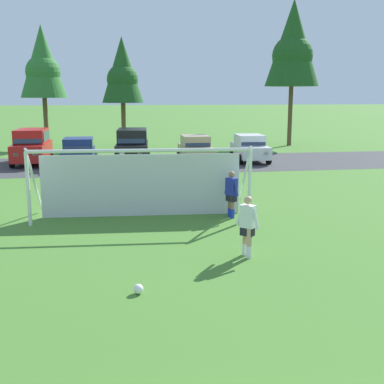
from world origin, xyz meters
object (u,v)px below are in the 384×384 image
soccer_goal (141,181)px  parked_car_slot_center (196,149)px  parked_car_slot_left (79,152)px  parked_car_slot_center_left (132,146)px  parked_car_slot_center_right (250,148)px  player_defender_far (247,226)px  player_striker_near (231,194)px  parked_car_slot_far_left (32,146)px  soccer_ball (138,289)px

soccer_goal → parked_car_slot_center: bearing=72.5°
parked_car_slot_left → parked_car_slot_center_left: (3.24, 0.88, 0.24)m
parked_car_slot_center → parked_car_slot_center_right: same height
player_defender_far → parked_car_slot_center_right: parked_car_slot_center_right is taller
player_striker_near → parked_car_slot_left: parked_car_slot_left is taller
player_defender_far → parked_car_slot_far_left: bearing=113.4°
parked_car_slot_center_right → parked_car_slot_center: bearing=-180.0°
player_defender_far → parked_car_slot_left: parked_car_slot_left is taller
player_defender_far → soccer_ball: bearing=-146.0°
player_defender_far → parked_car_slot_center_left: (-2.19, 18.39, 0.29)m
player_striker_near → player_defender_far: 4.20m
player_defender_far → parked_car_slot_far_left: 21.05m
player_defender_far → parked_car_slot_far_left: parked_car_slot_far_left is taller
soccer_goal → parked_car_slot_center_right: soccer_goal is taller
parked_car_slot_center_left → soccer_goal: bearing=-91.2°
player_striker_near → parked_car_slot_center_left: (-2.79, 14.24, 0.29)m
parked_car_slot_left → parked_car_slot_center: 7.24m
soccer_ball → parked_car_slot_center_left: 20.45m
parked_car_slot_left → parked_car_slot_far_left: bearing=148.3°
soccer_ball → player_defender_far: size_ratio=0.13×
parked_car_slot_left → parked_car_slot_center: same height
player_defender_far → parked_car_slot_far_left: (-8.36, 19.32, 0.29)m
parked_car_slot_far_left → player_defender_far: bearing=-66.6°
player_defender_far → parked_car_slot_center_left: 18.52m
soccer_ball → parked_car_slot_center: parked_car_slot_center is taller
parked_car_slot_far_left → parked_car_slot_center: size_ratio=1.09×
soccer_goal → parked_car_slot_center_left: bearing=88.8°
parked_car_slot_center_left → parked_car_slot_center: size_ratio=1.12×
soccer_goal → player_striker_near: soccer_goal is taller
soccer_goal → parked_car_slot_center_left: soccer_goal is taller
soccer_goal → parked_car_slot_left: size_ratio=1.79×
player_defender_far → parked_car_slot_center: bearing=84.5°
player_defender_far → parked_car_slot_center_right: (5.34, 18.24, 0.05)m
soccer_goal → player_striker_near: 3.17m
parked_car_slot_center_right → player_defender_far: bearing=-106.3°
player_striker_near → soccer_goal: bearing=169.9°
parked_car_slot_center_right → player_striker_near: bearing=-108.6°
parked_car_slot_left → soccer_goal: bearing=-77.0°
soccer_goal → parked_car_slot_far_left: (-5.88, 14.61, -0.18)m
soccer_ball → parked_car_slot_center_left: parked_car_slot_center_left is taller
soccer_goal → parked_car_slot_center_left: 13.69m
soccer_ball → parked_car_slot_far_left: 22.02m
soccer_goal → player_striker_near: bearing=-10.1°
parked_car_slot_center_left → parked_car_slot_center_right: 7.54m
soccer_ball → player_striker_near: 7.17m
parked_car_slot_center → soccer_ball: bearing=-103.2°
player_defender_far → parked_car_slot_center: parked_car_slot_center is taller
soccer_ball → parked_car_slot_center_right: parked_car_slot_center_right is taller
soccer_goal → parked_car_slot_left: 13.15m
parked_car_slot_center_right → parked_car_slot_center_left: bearing=178.8°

